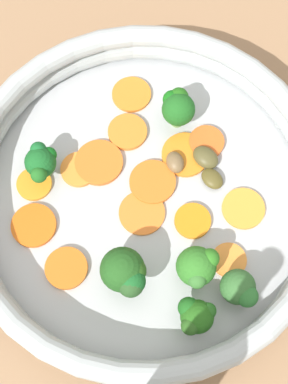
% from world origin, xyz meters
% --- Properties ---
extents(ground_plane, '(4.00, 4.00, 0.00)m').
position_xyz_m(ground_plane, '(0.00, 0.00, 0.00)').
color(ground_plane, '#9A7350').
extents(skillet, '(0.32, 0.32, 0.01)m').
position_xyz_m(skillet, '(0.00, 0.00, 0.01)').
color(skillet, '#B2B5B7').
rests_on(skillet, ground_plane).
extents(skillet_rim_wall, '(0.34, 0.34, 0.04)m').
position_xyz_m(skillet_rim_wall, '(0.00, 0.00, 0.04)').
color(skillet_rim_wall, '#ACB3B5').
rests_on(skillet_rim_wall, skillet).
extents(skillet_rivet_right, '(0.01, 0.01, 0.01)m').
position_xyz_m(skillet_rivet_right, '(0.12, 0.09, 0.02)').
color(skillet_rivet_right, '#B0B8B7').
rests_on(skillet_rivet_right, skillet).
extents(carrot_slice_0, '(0.06, 0.06, 0.01)m').
position_xyz_m(carrot_slice_0, '(0.01, 0.02, 0.02)').
color(carrot_slice_0, orange).
rests_on(carrot_slice_0, skillet).
extents(carrot_slice_1, '(0.05, 0.05, 0.00)m').
position_xyz_m(carrot_slice_1, '(-0.11, -0.00, 0.02)').
color(carrot_slice_1, orange).
rests_on(carrot_slice_1, skillet).
extents(carrot_slice_2, '(0.06, 0.06, 0.01)m').
position_xyz_m(carrot_slice_2, '(-0.05, 0.03, 0.02)').
color(carrot_slice_2, orange).
rests_on(carrot_slice_2, skillet).
extents(carrot_slice_3, '(0.04, 0.04, 0.00)m').
position_xyz_m(carrot_slice_3, '(0.08, -0.05, 0.02)').
color(carrot_slice_3, orange).
rests_on(carrot_slice_3, skillet).
extents(carrot_slice_4, '(0.05, 0.05, 0.01)m').
position_xyz_m(carrot_slice_4, '(0.05, 0.06, 0.02)').
color(carrot_slice_4, orange).
rests_on(carrot_slice_4, skillet).
extents(carrot_slice_5, '(0.05, 0.05, 0.01)m').
position_xyz_m(carrot_slice_5, '(0.05, -0.02, 0.02)').
color(carrot_slice_5, orange).
rests_on(carrot_slice_5, skillet).
extents(carrot_slice_6, '(0.06, 0.06, 0.00)m').
position_xyz_m(carrot_slice_6, '(-0.00, -0.02, 0.02)').
color(carrot_slice_6, orange).
rests_on(carrot_slice_6, skillet).
extents(carrot_slice_7, '(0.05, 0.05, 0.00)m').
position_xyz_m(carrot_slice_7, '(-0.07, 0.02, 0.02)').
color(carrot_slice_7, orange).
rests_on(carrot_slice_7, skillet).
extents(carrot_slice_8, '(0.06, 0.06, 0.00)m').
position_xyz_m(carrot_slice_8, '(0.03, 0.05, 0.02)').
color(carrot_slice_8, orange).
rests_on(carrot_slice_8, skillet).
extents(carrot_slice_9, '(0.04, 0.04, 0.00)m').
position_xyz_m(carrot_slice_9, '(-0.03, 0.11, 0.02)').
color(carrot_slice_9, orange).
rests_on(carrot_slice_9, skillet).
extents(carrot_slice_10, '(0.06, 0.06, 0.00)m').
position_xyz_m(carrot_slice_10, '(-0.10, -0.04, 0.02)').
color(carrot_slice_10, orange).
rests_on(carrot_slice_10, skillet).
extents(carrot_slice_11, '(0.05, 0.05, 0.00)m').
position_xyz_m(carrot_slice_11, '(0.09, 0.00, 0.02)').
color(carrot_slice_11, orange).
rests_on(carrot_slice_11, skillet).
extents(carrot_slice_12, '(0.05, 0.05, 0.00)m').
position_xyz_m(carrot_slice_12, '(-0.02, 0.07, 0.02)').
color(carrot_slice_12, orange).
rests_on(carrot_slice_12, skillet).
extents(carrot_slice_13, '(0.04, 0.04, 0.01)m').
position_xyz_m(carrot_slice_13, '(-0.06, -0.08, 0.02)').
color(carrot_slice_13, orange).
rests_on(carrot_slice_13, skillet).
extents(broccoli_floret_0, '(0.03, 0.04, 0.04)m').
position_xyz_m(broccoli_floret_0, '(-0.10, 0.01, 0.04)').
color(broccoli_floret_0, '#89A85F').
rests_on(broccoli_floret_0, skillet).
extents(broccoli_floret_1, '(0.03, 0.03, 0.04)m').
position_xyz_m(broccoli_floret_1, '(0.06, -0.11, 0.04)').
color(broccoli_floret_1, '#7FB06F').
rests_on(broccoli_floret_1, skillet).
extents(broccoli_floret_2, '(0.04, 0.04, 0.05)m').
position_xyz_m(broccoli_floret_2, '(-0.00, -0.08, 0.05)').
color(broccoli_floret_2, '#6DA65C').
rests_on(broccoli_floret_2, skillet).
extents(broccoli_floret_3, '(0.03, 0.03, 0.04)m').
position_xyz_m(broccoli_floret_3, '(0.09, -0.08, 0.04)').
color(broccoli_floret_3, '#648A50').
rests_on(broccoli_floret_3, skillet).
extents(broccoli_floret_4, '(0.04, 0.04, 0.04)m').
position_xyz_m(broccoli_floret_4, '(0.05, -0.07, 0.04)').
color(broccoli_floret_4, '#799B53').
rests_on(broccoli_floret_4, skillet).
extents(broccoli_floret_5, '(0.03, 0.04, 0.04)m').
position_xyz_m(broccoli_floret_5, '(0.02, 0.09, 0.04)').
color(broccoli_floret_5, '#709950').
rests_on(broccoli_floret_5, skillet).
extents(mushroom_piece_0, '(0.03, 0.03, 0.01)m').
position_xyz_m(mushroom_piece_0, '(0.06, 0.03, 0.02)').
color(mushroom_piece_0, brown).
rests_on(mushroom_piece_0, skillet).
extents(mushroom_piece_1, '(0.02, 0.03, 0.01)m').
position_xyz_m(mushroom_piece_1, '(0.03, 0.04, 0.02)').
color(mushroom_piece_1, brown).
rests_on(mushroom_piece_1, skillet).
extents(mushroom_piece_2, '(0.03, 0.03, 0.01)m').
position_xyz_m(mushroom_piece_2, '(0.05, 0.05, 0.02)').
color(mushroom_piece_2, brown).
rests_on(mushroom_piece_2, skillet).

